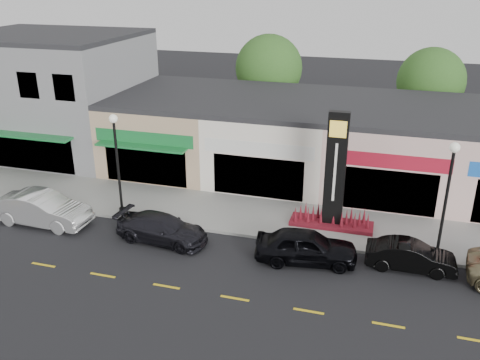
# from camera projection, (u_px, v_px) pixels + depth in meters

# --- Properties ---
(ground) EXTENTS (120.00, 120.00, 0.00)m
(ground) POSITION_uv_depth(u_px,v_px,m) (254.00, 261.00, 23.17)
(ground) COLOR black
(ground) RESTS_ON ground
(sidewalk) EXTENTS (52.00, 4.30, 0.15)m
(sidewalk) POSITION_uv_depth(u_px,v_px,m) (275.00, 218.00, 27.00)
(sidewalk) COLOR gray
(sidewalk) RESTS_ON ground
(curb) EXTENTS (52.00, 0.20, 0.15)m
(curb) POSITION_uv_depth(u_px,v_px,m) (265.00, 238.00, 25.00)
(curb) COLOR gray
(curb) RESTS_ON ground
(building_grey_2story) EXTENTS (12.00, 10.95, 8.30)m
(building_grey_2story) POSITION_uv_depth(u_px,v_px,m) (53.00, 93.00, 36.42)
(building_grey_2story) COLOR slate
(building_grey_2story) RESTS_ON ground
(shop_beige) EXTENTS (7.00, 10.85, 4.80)m
(shop_beige) POSITION_uv_depth(u_px,v_px,m) (177.00, 127.00, 34.62)
(shop_beige) COLOR tan
(shop_beige) RESTS_ON ground
(shop_cream) EXTENTS (7.00, 10.01, 4.80)m
(shop_cream) POSITION_uv_depth(u_px,v_px,m) (277.00, 135.00, 32.82)
(shop_cream) COLOR silver
(shop_cream) RESTS_ON ground
(shop_pink_w) EXTENTS (7.00, 10.01, 4.80)m
(shop_pink_w) POSITION_uv_depth(u_px,v_px,m) (389.00, 145.00, 31.01)
(shop_pink_w) COLOR #CFA89E
(shop_pink_w) RESTS_ON ground
(tree_rear_west) EXTENTS (5.20, 5.20, 7.83)m
(tree_rear_west) POSITION_uv_depth(u_px,v_px,m) (269.00, 68.00, 39.51)
(tree_rear_west) COLOR #382619
(tree_rear_west) RESTS_ON ground
(tree_rear_mid) EXTENTS (4.80, 4.80, 7.29)m
(tree_rear_mid) POSITION_uv_depth(u_px,v_px,m) (431.00, 81.00, 36.53)
(tree_rear_mid) COLOR #382619
(tree_rear_mid) RESTS_ON ground
(lamp_west_near) EXTENTS (0.44, 0.44, 5.47)m
(lamp_west_near) POSITION_uv_depth(u_px,v_px,m) (117.00, 155.00, 26.12)
(lamp_west_near) COLOR black
(lamp_west_near) RESTS_ON sidewalk
(lamp_east_near) EXTENTS (0.44, 0.44, 5.47)m
(lamp_east_near) POSITION_uv_depth(u_px,v_px,m) (448.00, 190.00, 21.99)
(lamp_east_near) COLOR black
(lamp_east_near) RESTS_ON sidewalk
(pylon_sign) EXTENTS (4.20, 1.30, 6.00)m
(pylon_sign) POSITION_uv_depth(u_px,v_px,m) (334.00, 187.00, 25.24)
(pylon_sign) COLOR maroon
(pylon_sign) RESTS_ON sidewalk
(car_white_van) EXTENTS (1.89, 5.16, 1.69)m
(car_white_van) POSITION_uv_depth(u_px,v_px,m) (42.00, 209.00, 26.26)
(car_white_van) COLOR silver
(car_white_van) RESTS_ON ground
(car_dark_sedan) EXTENTS (2.27, 4.73, 1.33)m
(car_dark_sedan) POSITION_uv_depth(u_px,v_px,m) (162.00, 229.00, 24.64)
(car_dark_sedan) COLOR black
(car_dark_sedan) RESTS_ON ground
(car_black_sedan) EXTENTS (2.47, 4.79, 1.56)m
(car_black_sedan) POSITION_uv_depth(u_px,v_px,m) (306.00, 246.00, 22.82)
(car_black_sedan) COLOR black
(car_black_sedan) RESTS_ON ground
(car_black_conv) EXTENTS (1.39, 3.89, 1.28)m
(car_black_conv) POSITION_uv_depth(u_px,v_px,m) (411.00, 256.00, 22.32)
(car_black_conv) COLOR black
(car_black_conv) RESTS_ON ground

